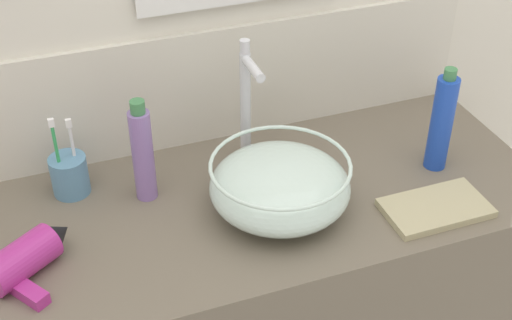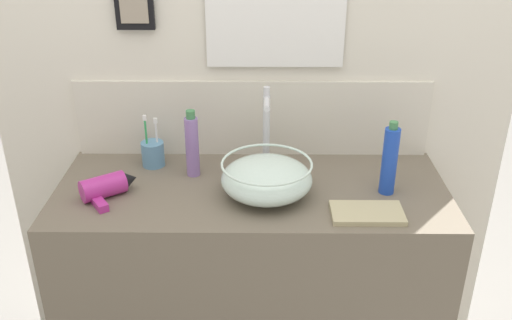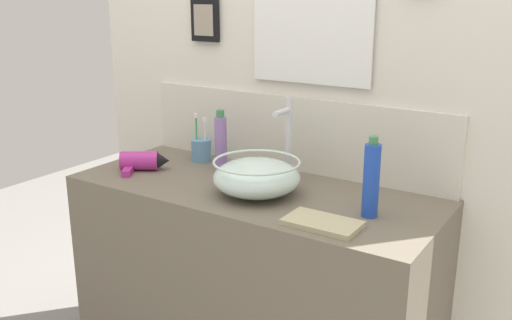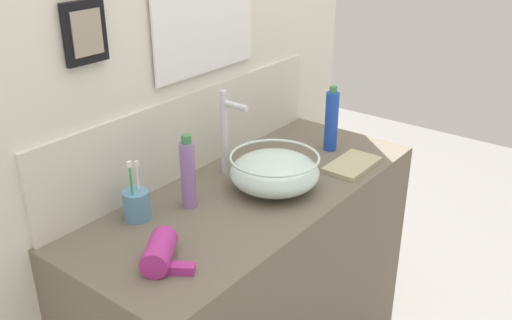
{
  "view_description": "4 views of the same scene",
  "coord_description": "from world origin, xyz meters",
  "views": [
    {
      "loc": [
        -0.39,
        -1.09,
        1.79
      ],
      "look_at": [
        0.01,
        0.0,
        0.96
      ],
      "focal_mm": 50.0,
      "sensor_mm": 36.0,
      "label": 1
    },
    {
      "loc": [
        0.03,
        -1.6,
        1.76
      ],
      "look_at": [
        0.01,
        0.0,
        0.96
      ],
      "focal_mm": 40.0,
      "sensor_mm": 36.0,
      "label": 2
    },
    {
      "loc": [
        1.0,
        -1.52,
        1.49
      ],
      "look_at": [
        0.01,
        0.0,
        0.96
      ],
      "focal_mm": 40.0,
      "sensor_mm": 36.0,
      "label": 3
    },
    {
      "loc": [
        -1.26,
        -0.99,
        1.7
      ],
      "look_at": [
        0.01,
        0.0,
        0.96
      ],
      "focal_mm": 40.0,
      "sensor_mm": 36.0,
      "label": 4
    }
  ],
  "objects": [
    {
      "name": "toothbrush_cup",
      "position": [
        -0.34,
        0.16,
        0.9
      ],
      "size": [
        0.08,
        0.08,
        0.19
      ],
      "color": "#598CB2",
      "rests_on": "vanity_counter"
    },
    {
      "name": "lotion_bottle",
      "position": [
        0.43,
        -0.02,
        0.97
      ],
      "size": [
        0.05,
        0.05,
        0.24
      ],
      "color": "blue",
      "rests_on": "vanity_counter"
    },
    {
      "name": "vanity_counter",
      "position": [
        0.0,
        0.0,
        0.43
      ],
      "size": [
        1.26,
        0.52,
        0.86
      ],
      "primitive_type": "cube",
      "color": "#6B6051",
      "rests_on": "ground"
    },
    {
      "name": "faucet",
      "position": [
        0.05,
        0.15,
        1.02
      ],
      "size": [
        0.02,
        0.11,
        0.29
      ],
      "color": "silver",
      "rests_on": "vanity_counter"
    },
    {
      "name": "back_panel",
      "position": [
        0.0,
        0.29,
        1.19
      ],
      "size": [
        1.82,
        0.1,
        2.37
      ],
      "color": "silver",
      "rests_on": "ground"
    },
    {
      "name": "glass_bowl_sink",
      "position": [
        0.05,
        -0.05,
        0.92
      ],
      "size": [
        0.28,
        0.28,
        0.12
      ],
      "color": "silver",
      "rests_on": "vanity_counter"
    },
    {
      "name": "hair_drier",
      "position": [
        -0.45,
        -0.06,
        0.89
      ],
      "size": [
        0.18,
        0.19,
        0.07
      ],
      "color": "#B22D8C",
      "rests_on": "vanity_counter"
    },
    {
      "name": "shampoo_bottle",
      "position": [
        -0.2,
        0.09,
        0.97
      ],
      "size": [
        0.04,
        0.04,
        0.23
      ],
      "color": "#8C6BB2",
      "rests_on": "vanity_counter"
    },
    {
      "name": "hand_towel",
      "position": [
        0.34,
        -0.16,
        0.87
      ],
      "size": [
        0.21,
        0.12,
        0.02
      ],
      "primitive_type": "cube",
      "color": "tan",
      "rests_on": "vanity_counter"
    }
  ]
}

